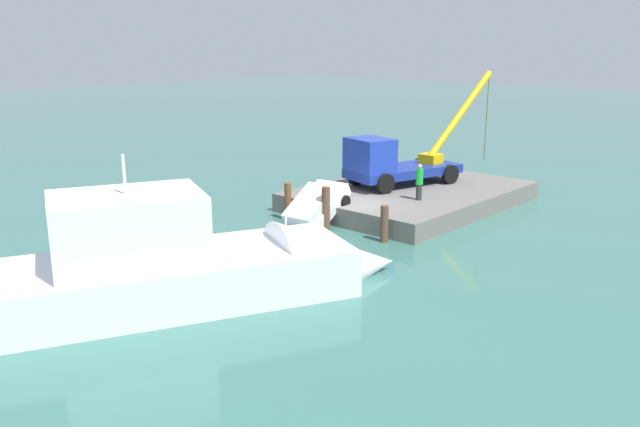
{
  "coord_description": "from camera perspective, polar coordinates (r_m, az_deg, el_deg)",
  "views": [
    {
      "loc": [
        22.68,
        18.66,
        8.08
      ],
      "look_at": [
        1.3,
        -0.81,
        0.54
      ],
      "focal_mm": 36.76,
      "sensor_mm": 36.0,
      "label": 1
    }
  ],
  "objects": [
    {
      "name": "ground",
      "position": [
        30.46,
        2.76,
        -0.78
      ],
      "size": [
        200.0,
        200.0,
        0.0
      ],
      "primitive_type": "plane",
      "color": "#386B60"
    },
    {
      "name": "dock",
      "position": [
        34.06,
        7.9,
        1.53
      ],
      "size": [
        11.63,
        8.46,
        0.89
      ],
      "primitive_type": "cube",
      "color": "slate",
      "rests_on": "ground"
    },
    {
      "name": "crane_truck",
      "position": [
        34.02,
        6.47,
        4.57
      ],
      "size": [
        10.1,
        3.97,
        5.68
      ],
      "color": "navy",
      "rests_on": "dock"
    },
    {
      "name": "dock_worker",
      "position": [
        31.11,
        8.64,
        2.74
      ],
      "size": [
        0.34,
        0.34,
        1.71
      ],
      "color": "#2F2F2F",
      "rests_on": "dock"
    },
    {
      "name": "salvaged_car",
      "position": [
        29.47,
        -0.8,
        0.04
      ],
      "size": [
        4.09,
        2.3,
        2.78
      ],
      "color": "silver",
      "rests_on": "ground"
    },
    {
      "name": "moored_yacht",
      "position": [
        21.77,
        -9.37,
        -5.52
      ],
      "size": [
        15.25,
        9.79,
        6.48
      ],
      "color": "white",
      "rests_on": "ground"
    },
    {
      "name": "piling_near",
      "position": [
        30.73,
        -2.81,
        1.06
      ],
      "size": [
        0.32,
        0.32,
        1.77
      ],
      "primitive_type": "cylinder",
      "color": "brown",
      "rests_on": "ground"
    },
    {
      "name": "piling_mid",
      "position": [
        28.91,
        0.51,
        0.42
      ],
      "size": [
        0.38,
        0.38,
        1.98
      ],
      "primitive_type": "cylinder",
      "color": "brown",
      "rests_on": "ground"
    },
    {
      "name": "piling_far",
      "position": [
        27.4,
        5.62,
        -0.9
      ],
      "size": [
        0.34,
        0.34,
        1.56
      ],
      "primitive_type": "cylinder",
      "color": "brown",
      "rests_on": "ground"
    }
  ]
}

